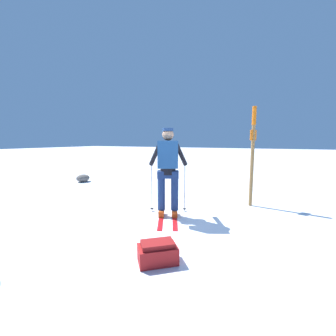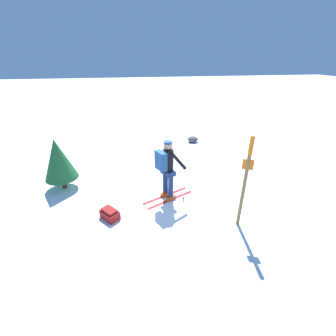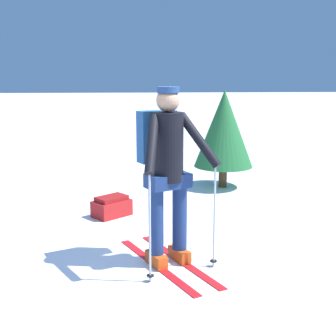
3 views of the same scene
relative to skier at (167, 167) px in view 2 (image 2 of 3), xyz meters
name	(u,v)px [view 2 (image 2 of 3)]	position (x,y,z in m)	size (l,w,h in m)	color
ground_plane	(161,197)	(0.16, -0.11, -1.03)	(80.00, 80.00, 0.00)	white
skier	(167,167)	(0.00, 0.00, 0.00)	(1.58, 1.02, 1.79)	red
dropped_backpack	(110,214)	(1.62, 0.64, -0.90)	(0.55, 0.57, 0.28)	maroon
trail_marker	(246,177)	(-1.55, 1.43, 0.33)	(0.23, 0.12, 2.31)	olive
rock_boulder	(193,139)	(-2.06, -4.53, -0.89)	(0.50, 0.43, 0.28)	#5B5651
pine_tree	(58,159)	(3.14, -1.17, -0.04)	(0.98, 0.98, 1.64)	#4C331E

